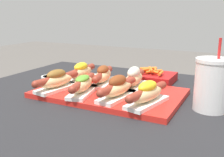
# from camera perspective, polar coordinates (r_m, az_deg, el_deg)

# --- Properties ---
(serving_tray) EXTENTS (0.50, 0.31, 0.02)m
(serving_tray) POSITION_cam_1_polar(r_m,az_deg,el_deg) (0.93, -0.56, -3.19)
(serving_tray) COLOR red
(serving_tray) RESTS_ON patio_table
(hot_dog_0) EXTENTS (0.09, 0.21, 0.07)m
(hot_dog_0) POSITION_cam_1_polar(r_m,az_deg,el_deg) (0.95, -11.94, -0.44)
(hot_dog_0) COLOR white
(hot_dog_0) RESTS_ON serving_tray
(hot_dog_1) EXTENTS (0.10, 0.21, 0.06)m
(hot_dog_1) POSITION_cam_1_polar(r_m,az_deg,el_deg) (0.89, -6.39, -1.33)
(hot_dog_1) COLOR white
(hot_dog_1) RESTS_ON serving_tray
(hot_dog_2) EXTENTS (0.08, 0.21, 0.08)m
(hot_dog_2) POSITION_cam_1_polar(r_m,az_deg,el_deg) (0.84, 1.23, -2.10)
(hot_dog_2) COLOR white
(hot_dog_2) RESTS_ON serving_tray
(hot_dog_3) EXTENTS (0.09, 0.21, 0.07)m
(hot_dog_3) POSITION_cam_1_polar(r_m,az_deg,el_deg) (0.79, 7.70, -3.29)
(hot_dog_3) COLOR white
(hot_dog_3) RESTS_ON serving_tray
(hot_dog_4) EXTENTS (0.07, 0.21, 0.07)m
(hot_dog_4) POSITION_cam_1_polar(r_m,az_deg,el_deg) (1.07, -6.74, 1.37)
(hot_dog_4) COLOR white
(hot_dog_4) RESTS_ON serving_tray
(hot_dog_5) EXTENTS (0.09, 0.21, 0.07)m
(hot_dog_5) POSITION_cam_1_polar(r_m,az_deg,el_deg) (1.01, -1.98, 0.65)
(hot_dog_5) COLOR white
(hot_dog_5) RESTS_ON serving_tray
(hot_dog_6) EXTENTS (0.07, 0.21, 0.08)m
(hot_dog_6) POSITION_cam_1_polar(r_m,az_deg,el_deg) (0.95, 4.72, -0.10)
(hot_dog_6) COLOR white
(hot_dog_6) RESTS_ON serving_tray
(sauce_bowl) EXTENTS (0.08, 0.08, 0.02)m
(sauce_bowl) POSITION_cam_1_polar(r_m,az_deg,el_deg) (1.14, -13.20, 0.00)
(sauce_bowl) COLOR silver
(sauce_bowl) RESTS_ON patio_table
(drink_cup) EXTENTS (0.10, 0.10, 0.22)m
(drink_cup) POSITION_cam_1_polar(r_m,az_deg,el_deg) (0.83, 20.83, -1.25)
(drink_cup) COLOR white
(drink_cup) RESTS_ON patio_table
(fries_basket) EXTENTS (0.17, 0.15, 0.06)m
(fries_basket) POSITION_cam_1_polar(r_m,az_deg,el_deg) (1.13, 9.03, 0.31)
(fries_basket) COLOR #B21919
(fries_basket) RESTS_ON patio_table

